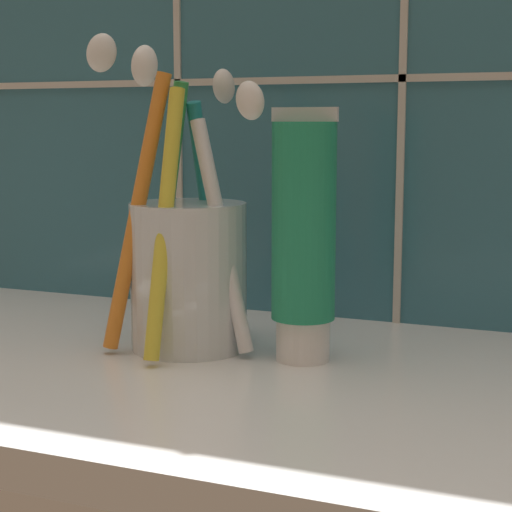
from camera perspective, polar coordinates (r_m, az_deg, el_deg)
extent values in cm
cube|color=white|center=(47.45, 3.45, -9.12)|extent=(66.56, 29.43, 2.00)
cube|color=beige|center=(58.77, 8.13, 11.63)|extent=(76.56, 0.24, 0.50)
cube|color=beige|center=(64.63, -5.31, 16.64)|extent=(0.50, 0.24, 48.86)
cylinder|color=silver|center=(52.02, -4.51, -1.33)|extent=(7.06, 7.06, 8.91)
cylinder|color=white|center=(49.93, -2.28, 1.34)|extent=(4.45, 1.85, 13.64)
ellipsoid|color=white|center=(48.32, -0.40, 10.33)|extent=(2.42, 1.76, 2.55)
cylinder|color=teal|center=(53.98, -3.15, 2.47)|extent=(1.29, 4.40, 14.69)
ellipsoid|color=white|center=(55.42, -2.17, 11.25)|extent=(1.49, 2.27, 2.53)
cylinder|color=green|center=(53.11, -5.99, 2.97)|extent=(3.82, 1.92, 15.82)
ellipsoid|color=white|center=(54.10, -7.39, 12.51)|extent=(2.34, 1.83, 2.47)
cylinder|color=orange|center=(50.76, -7.95, 2.92)|extent=(4.01, 3.44, 16.30)
ellipsoid|color=white|center=(50.40, -10.48, 13.21)|extent=(2.47, 2.34, 2.51)
cylinder|color=yellow|center=(49.07, -6.04, 2.21)|extent=(0.95, 4.48, 15.39)
ellipsoid|color=white|center=(47.06, -7.44, 12.47)|extent=(1.32, 2.17, 2.53)
cylinder|color=white|center=(49.91, 3.14, -5.54)|extent=(3.12, 3.12, 2.47)
cylinder|color=#1E8C60|center=(48.66, 3.21, 2.30)|extent=(3.67, 3.67, 11.24)
cube|color=silver|center=(48.35, 3.27, 9.41)|extent=(3.85, 0.36, 0.80)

